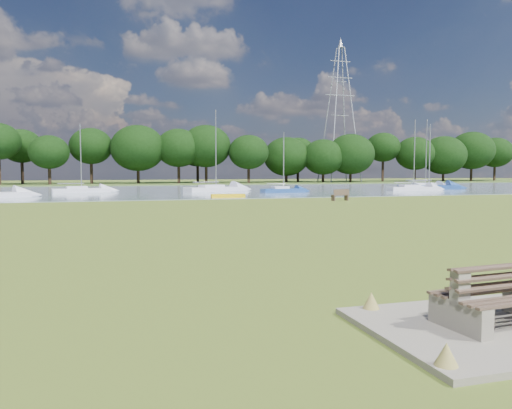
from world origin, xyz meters
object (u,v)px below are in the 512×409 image
object	(u,v)px
riverbank_bench	(340,195)
sailboat_8	(283,189)
sailboat_4	(215,187)
sailboat_6	(81,189)
pylon	(340,93)
kayak	(228,196)
sailboat_1	(425,186)
sailboat_9	(428,186)
bench_pair	(499,298)
sailboat_5	(413,187)

from	to	relation	value
riverbank_bench	sailboat_8	distance (m)	14.28
sailboat_4	sailboat_6	bearing A→B (deg)	155.13
pylon	sailboat_8	distance (m)	49.31
kayak	sailboat_1	xyz separation A→B (m)	(28.93, 11.36, 0.30)
sailboat_1	pylon	bearing A→B (deg)	76.41
riverbank_bench	sailboat_9	size ratio (longest dim) A/B	0.20
pylon	sailboat_6	distance (m)	59.31
bench_pair	sailboat_6	distance (m)	52.89
sailboat_8	bench_pair	bearing A→B (deg)	-112.94
sailboat_6	sailboat_9	xyz separation A→B (m)	(42.74, -2.95, 0.06)
kayak	sailboat_9	world-z (taller)	sailboat_9
sailboat_1	sailboat_4	distance (m)	27.49
sailboat_5	sailboat_9	distance (m)	5.39
sailboat_8	sailboat_9	bearing A→B (deg)	2.32
sailboat_5	pylon	bearing A→B (deg)	80.43
sailboat_6	sailboat_9	size ratio (longest dim) A/B	0.91
sailboat_5	sailboat_8	world-z (taller)	sailboat_5
riverbank_bench	sailboat_1	world-z (taller)	sailboat_1
kayak	sailboat_9	distance (m)	31.35
sailboat_6	sailboat_8	size ratio (longest dim) A/B	1.14
pylon	sailboat_9	distance (m)	39.04
sailboat_1	sailboat_8	size ratio (longest dim) A/B	1.35
kayak	sailboat_5	distance (m)	26.18
sailboat_5	sailboat_6	xyz separation A→B (m)	(-38.37, 6.10, -0.01)
bench_pair	sailboat_6	xyz separation A→B (m)	(-8.96, 52.13, -0.05)
riverbank_bench	sailboat_5	distance (m)	22.53
bench_pair	kayak	world-z (taller)	bench_pair
sailboat_8	pylon	bearing A→B (deg)	48.91
sailboat_5	sailboat_9	world-z (taller)	sailboat_5
sailboat_1	sailboat_9	xyz separation A→B (m)	(0.36, -0.19, 0.03)
kayak	bench_pair	bearing A→B (deg)	-93.48
bench_pair	sailboat_5	xyz separation A→B (m)	(29.41, 46.03, -0.04)
riverbank_bench	sailboat_9	bearing A→B (deg)	28.77
sailboat_4	riverbank_bench	bearing A→B (deg)	-90.98
sailboat_4	sailboat_5	xyz separation A→B (m)	(23.44, -4.66, -0.03)
pylon	sailboat_4	size ratio (longest dim) A/B	2.96
bench_pair	sailboat_6	bearing A→B (deg)	95.09
kayak	sailboat_8	world-z (taller)	sailboat_8
riverbank_bench	kayak	distance (m)	10.49
sailboat_6	bench_pair	bearing A→B (deg)	-90.12
bench_pair	riverbank_bench	world-z (taller)	bench_pair
sailboat_4	kayak	bearing A→B (deg)	-116.03
riverbank_bench	sailboat_5	world-z (taller)	sailboat_5
bench_pair	sailboat_5	world-z (taller)	sailboat_5
pylon	sailboat_1	xyz separation A→B (m)	(-4.58, -34.64, -17.16)
bench_pair	sailboat_9	bearing A→B (deg)	50.85
riverbank_bench	kayak	size ratio (longest dim) A/B	0.53
bench_pair	sailboat_4	world-z (taller)	sailboat_4
bench_pair	sailboat_5	distance (m)	54.62
pylon	sailboat_1	bearing A→B (deg)	-97.54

